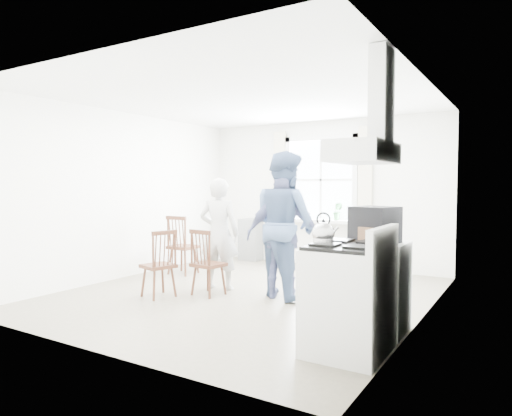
{
  "coord_description": "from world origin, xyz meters",
  "views": [
    {
      "loc": [
        3.25,
        -5.12,
        1.47
      ],
      "look_at": [
        0.02,
        0.2,
        1.15
      ],
      "focal_mm": 32.0,
      "sensor_mm": 36.0,
      "label": 1
    }
  ],
  "objects": [
    {
      "name": "windsor_chair_a",
      "position": [
        -1.63,
        0.5,
        0.59
      ],
      "size": [
        0.42,
        0.41,
        0.97
      ],
      "color": "#462416",
      "rests_on": "ground"
    },
    {
      "name": "cardboard_box",
      "position": [
        1.96,
        -0.82,
        0.98
      ],
      "size": [
        0.26,
        0.19,
        0.16
      ],
      "primitive_type": "cube",
      "rotation": [
        0.0,
        0.0,
        -0.03
      ],
      "color": "#8B6143",
      "rests_on": "low_cabinet"
    },
    {
      "name": "window_assembly",
      "position": [
        0.0,
        2.45,
        1.46
      ],
      "size": [
        1.88,
        0.24,
        1.7
      ],
      "color": "white",
      "rests_on": "room_shell"
    },
    {
      "name": "stereo_stack",
      "position": [
        1.94,
        -0.71,
        1.08
      ],
      "size": [
        0.48,
        0.46,
        0.35
      ],
      "color": "black",
      "rests_on": "low_cabinet"
    },
    {
      "name": "shelf_unit",
      "position": [
        -1.4,
        2.33,
        0.4
      ],
      "size": [
        0.4,
        0.3,
        0.8
      ],
      "primitive_type": "cube",
      "color": "gray",
      "rests_on": "ground"
    },
    {
      "name": "person_mid",
      "position": [
        0.49,
        0.14,
        0.95
      ],
      "size": [
        1.22,
        1.22,
        1.9
      ],
      "primitive_type": "imported",
      "rotation": [
        0.0,
        0.0,
        2.71
      ],
      "color": "#475D84",
      "rests_on": "ground"
    },
    {
      "name": "potted_plant",
      "position": [
        0.36,
        2.36,
        1.0
      ],
      "size": [
        0.19,
        0.19,
        0.3
      ],
      "primitive_type": "imported",
      "rotation": [
        0.0,
        0.0,
        0.12
      ],
      "color": "#316F38",
      "rests_on": "window_assembly"
    },
    {
      "name": "person_left",
      "position": [
        -0.48,
        0.03,
        0.78
      ],
      "size": [
        0.71,
        0.71,
        1.56
      ],
      "primitive_type": "imported",
      "rotation": [
        0.0,
        0.0,
        3.43
      ],
      "color": "silver",
      "rests_on": "ground"
    },
    {
      "name": "room_shell",
      "position": [
        0.0,
        0.0,
        1.3
      ],
      "size": [
        4.62,
        5.12,
        2.64
      ],
      "color": "#7A705D",
      "rests_on": "ground"
    },
    {
      "name": "low_cabinet",
      "position": [
        1.98,
        -0.65,
        0.45
      ],
      "size": [
        0.5,
        0.55,
        0.9
      ],
      "primitive_type": "cube",
      "color": "white",
      "rests_on": "ground"
    },
    {
      "name": "windsor_chair_b",
      "position": [
        -0.41,
        -0.41,
        0.54
      ],
      "size": [
        0.41,
        0.41,
        0.89
      ],
      "color": "#462416",
      "rests_on": "ground"
    },
    {
      "name": "gas_stove",
      "position": [
        1.91,
        -1.35,
        0.48
      ],
      "size": [
        0.68,
        0.76,
        1.12
      ],
      "color": "silver",
      "rests_on": "ground"
    },
    {
      "name": "person_right",
      "position": [
        0.51,
        0.06,
        0.81
      ],
      "size": [
        1.27,
        1.27,
        1.61
      ],
      "primitive_type": "imported",
      "rotation": [
        0.0,
        0.0,
        3.62
      ],
      "color": "navy",
      "rests_on": "ground"
    },
    {
      "name": "kettle",
      "position": [
        1.71,
        -1.45,
        1.04
      ],
      "size": [
        0.2,
        0.2,
        0.28
      ],
      "color": "silver",
      "rests_on": "gas_stove"
    },
    {
      "name": "windsor_chair_c",
      "position": [
        -0.81,
        -0.77,
        0.54
      ],
      "size": [
        0.46,
        0.46,
        0.89
      ],
      "color": "#462416",
      "rests_on": "ground"
    },
    {
      "name": "range_hood",
      "position": [
        2.07,
        -1.35,
        1.9
      ],
      "size": [
        0.45,
        0.76,
        0.94
      ],
      "color": "white",
      "rests_on": "room_shell"
    }
  ]
}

